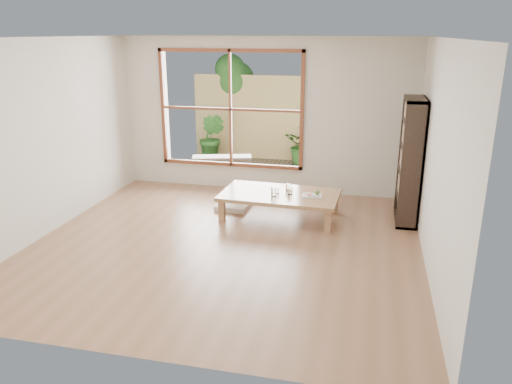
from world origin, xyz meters
TOP-DOWN VIEW (x-y plane):
  - ground at (0.00, 0.00)m, footprint 5.00×5.00m
  - low_table at (0.51, 1.13)m, footprint 1.77×1.05m
  - floor_cushion at (-0.28, 1.38)m, footprint 0.53×0.53m
  - bookshelf at (2.34, 1.42)m, footprint 0.29×0.81m
  - glass_tall at (0.44, 0.97)m, footprint 0.07×0.07m
  - glass_mid at (0.66, 1.11)m, footprint 0.07×0.07m
  - glass_short at (0.60, 1.29)m, footprint 0.08×0.08m
  - glass_small at (0.47, 1.10)m, footprint 0.06×0.06m
  - food_tray at (1.00, 1.10)m, footprint 0.31×0.24m
  - deck at (-0.60, 3.56)m, footprint 2.80×2.00m
  - garden_bench at (-0.99, 3.13)m, footprint 1.17×0.62m
  - bamboo_fence at (-0.60, 4.56)m, footprint 2.80×0.06m
  - shrub_right at (0.44, 4.25)m, footprint 0.84×0.76m
  - shrub_left at (-1.50, 4.09)m, footprint 0.64×0.56m
  - garden_tree at (-1.28, 4.86)m, footprint 1.04×0.85m

SIDE VIEW (x-z plane):
  - ground at x=0.00m, z-range 0.00..0.00m
  - deck at x=-0.60m, z-range -0.03..0.03m
  - floor_cushion at x=-0.28m, z-range 0.00..0.07m
  - garden_bench at x=-0.99m, z-range 0.14..0.50m
  - low_table at x=0.51m, z-range 0.14..0.52m
  - food_tray at x=1.00m, z-range 0.35..0.44m
  - glass_small at x=0.47m, z-range 0.38..0.46m
  - glass_short at x=0.60m, z-range 0.38..0.48m
  - glass_mid at x=0.66m, z-range 0.38..0.48m
  - shrub_right at x=0.44m, z-range 0.03..0.85m
  - glass_tall at x=0.44m, z-range 0.38..0.51m
  - shrub_left at x=-1.50m, z-range 0.02..1.04m
  - bookshelf at x=2.34m, z-range 0.00..1.80m
  - bamboo_fence at x=-0.60m, z-range 0.00..1.80m
  - garden_tree at x=-1.28m, z-range 0.52..2.74m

